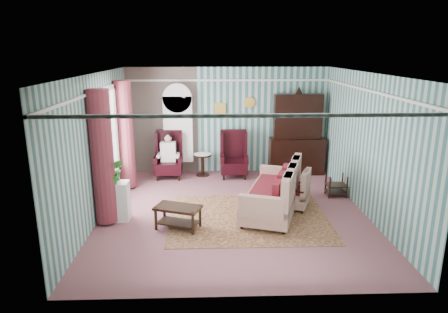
{
  "coord_description": "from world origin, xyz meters",
  "views": [
    {
      "loc": [
        -0.48,
        -7.88,
        3.35
      ],
      "look_at": [
        -0.18,
        0.6,
        1.07
      ],
      "focal_mm": 32.0,
      "sensor_mm": 36.0,
      "label": 1
    }
  ],
  "objects_px": {
    "nest_table": "(336,185)",
    "floral_armchair": "(293,187)",
    "dresser_hutch": "(297,132)",
    "plant_stand": "(115,201)",
    "wingback_left": "(168,155)",
    "seated_woman": "(169,156)",
    "round_side_table": "(202,165)",
    "coffee_table": "(178,217)",
    "bookcase": "(178,134)",
    "wingback_right": "(234,154)",
    "sofa": "(272,190)"
  },
  "relations": [
    {
      "from": "bookcase",
      "to": "plant_stand",
      "type": "height_order",
      "value": "bookcase"
    },
    {
      "from": "dresser_hutch",
      "to": "floral_armchair",
      "type": "xyz_separation_m",
      "value": [
        -0.6,
        -2.5,
        -0.7
      ]
    },
    {
      "from": "seated_woman",
      "to": "round_side_table",
      "type": "bearing_deg",
      "value": 9.46
    },
    {
      "from": "floral_armchair",
      "to": "coffee_table",
      "type": "distance_m",
      "value": 2.61
    },
    {
      "from": "wingback_left",
      "to": "plant_stand",
      "type": "height_order",
      "value": "wingback_left"
    },
    {
      "from": "seated_woman",
      "to": "coffee_table",
      "type": "height_order",
      "value": "seated_woman"
    },
    {
      "from": "wingback_right",
      "to": "plant_stand",
      "type": "relative_size",
      "value": 1.56
    },
    {
      "from": "seated_woman",
      "to": "round_side_table",
      "type": "distance_m",
      "value": 0.96
    },
    {
      "from": "nest_table",
      "to": "floral_armchair",
      "type": "relative_size",
      "value": 0.57
    },
    {
      "from": "dresser_hutch",
      "to": "sofa",
      "type": "relative_size",
      "value": 1.08
    },
    {
      "from": "round_side_table",
      "to": "sofa",
      "type": "bearing_deg",
      "value": -60.45
    },
    {
      "from": "seated_woman",
      "to": "round_side_table",
      "type": "height_order",
      "value": "seated_woman"
    },
    {
      "from": "dresser_hutch",
      "to": "sofa",
      "type": "xyz_separation_m",
      "value": [
        -1.1,
        -2.77,
        -0.66
      ]
    },
    {
      "from": "plant_stand",
      "to": "coffee_table",
      "type": "distance_m",
      "value": 1.38
    },
    {
      "from": "floral_armchair",
      "to": "plant_stand",
      "type": "bearing_deg",
      "value": 121.56
    },
    {
      "from": "wingback_right",
      "to": "dresser_hutch",
      "type": "bearing_deg",
      "value": 8.77
    },
    {
      "from": "wingback_left",
      "to": "plant_stand",
      "type": "bearing_deg",
      "value": -106.22
    },
    {
      "from": "wingback_left",
      "to": "wingback_right",
      "type": "bearing_deg",
      "value": 0.0
    },
    {
      "from": "nest_table",
      "to": "sofa",
      "type": "distance_m",
      "value": 1.93
    },
    {
      "from": "wingback_right",
      "to": "sofa",
      "type": "xyz_separation_m",
      "value": [
        0.65,
        -2.5,
        -0.11
      ]
    },
    {
      "from": "plant_stand",
      "to": "coffee_table",
      "type": "xyz_separation_m",
      "value": [
        1.29,
        -0.45,
        -0.18
      ]
    },
    {
      "from": "wingback_left",
      "to": "floral_armchair",
      "type": "relative_size",
      "value": 1.31
    },
    {
      "from": "bookcase",
      "to": "round_side_table",
      "type": "distance_m",
      "value": 1.07
    },
    {
      "from": "wingback_left",
      "to": "seated_woman",
      "type": "height_order",
      "value": "wingback_left"
    },
    {
      "from": "wingback_left",
      "to": "coffee_table",
      "type": "distance_m",
      "value": 3.26
    },
    {
      "from": "round_side_table",
      "to": "wingback_left",
      "type": "bearing_deg",
      "value": -170.54
    },
    {
      "from": "dresser_hutch",
      "to": "coffee_table",
      "type": "relative_size",
      "value": 2.73
    },
    {
      "from": "bookcase",
      "to": "wingback_right",
      "type": "height_order",
      "value": "bookcase"
    },
    {
      "from": "plant_stand",
      "to": "wingback_right",
      "type": "bearing_deg",
      "value": 47.16
    },
    {
      "from": "seated_woman",
      "to": "round_side_table",
      "type": "relative_size",
      "value": 1.97
    },
    {
      "from": "wingback_right",
      "to": "floral_armchair",
      "type": "relative_size",
      "value": 1.31
    },
    {
      "from": "wingback_right",
      "to": "seated_woman",
      "type": "height_order",
      "value": "wingback_right"
    },
    {
      "from": "bookcase",
      "to": "coffee_table",
      "type": "relative_size",
      "value": 2.59
    },
    {
      "from": "bookcase",
      "to": "round_side_table",
      "type": "relative_size",
      "value": 3.73
    },
    {
      "from": "dresser_hutch",
      "to": "floral_armchair",
      "type": "relative_size",
      "value": 2.48
    },
    {
      "from": "nest_table",
      "to": "sofa",
      "type": "bearing_deg",
      "value": -150.37
    },
    {
      "from": "seated_woman",
      "to": "coffee_table",
      "type": "bearing_deg",
      "value": -81.29
    },
    {
      "from": "dresser_hutch",
      "to": "wingback_right",
      "type": "xyz_separation_m",
      "value": [
        -1.75,
        -0.27,
        -0.55
      ]
    },
    {
      "from": "nest_table",
      "to": "dresser_hutch",
      "type": "bearing_deg",
      "value": 107.39
    },
    {
      "from": "dresser_hutch",
      "to": "wingback_left",
      "type": "xyz_separation_m",
      "value": [
        -3.5,
        -0.27,
        -0.55
      ]
    },
    {
      "from": "wingback_right",
      "to": "nest_table",
      "type": "relative_size",
      "value": 2.31
    },
    {
      "from": "wingback_left",
      "to": "floral_armchair",
      "type": "height_order",
      "value": "wingback_left"
    },
    {
      "from": "wingback_left",
      "to": "seated_woman",
      "type": "distance_m",
      "value": 0.04
    },
    {
      "from": "dresser_hutch",
      "to": "wingback_left",
      "type": "bearing_deg",
      "value": -175.59
    },
    {
      "from": "round_side_table",
      "to": "nest_table",
      "type": "distance_m",
      "value": 3.6
    },
    {
      "from": "plant_stand",
      "to": "floral_armchair",
      "type": "height_order",
      "value": "floral_armchair"
    },
    {
      "from": "nest_table",
      "to": "wingback_left",
      "type": "bearing_deg",
      "value": 159.15
    },
    {
      "from": "sofa",
      "to": "wingback_right",
      "type": "bearing_deg",
      "value": 33.13
    },
    {
      "from": "floral_armchair",
      "to": "dresser_hutch",
      "type": "bearing_deg",
      "value": 10.15
    },
    {
      "from": "wingback_right",
      "to": "coffee_table",
      "type": "height_order",
      "value": "wingback_right"
    }
  ]
}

